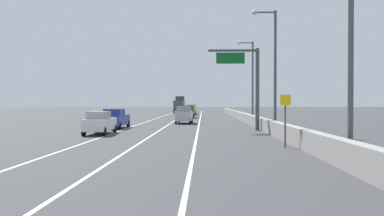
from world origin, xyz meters
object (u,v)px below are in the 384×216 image
car_white_4 (100,123)px  box_truck (180,105)px  car_green_0 (189,112)px  lamp_post_right_third (251,76)px  car_gray_1 (192,109)px  car_yellow_5 (191,110)px  lamp_post_right_near (345,20)px  car_silver_2 (184,115)px  overhead_sign_gantry (249,79)px  speed_advisory_sign (285,117)px  lamp_post_right_second (272,62)px  car_blue_3 (115,119)px

car_white_4 → box_truck: (2.56, 65.93, 0.93)m
car_green_0 → car_white_4: size_ratio=0.97×
car_white_4 → box_truck: bearing=87.8°
lamp_post_right_third → car_gray_1: size_ratio=2.41×
car_green_0 → car_yellow_5: car_green_0 is taller
lamp_post_right_near → car_silver_2: (-8.34, 31.72, -5.02)m
car_green_0 → car_yellow_5: bearing=90.0°
lamp_post_right_third → car_green_0: 16.76m
overhead_sign_gantry → lamp_post_right_near: (1.81, -19.78, 1.33)m
lamp_post_right_near → car_gray_1: size_ratio=2.41×
overhead_sign_gantry → box_truck: overhead_sign_gantry is taller
speed_advisory_sign → car_yellow_5: size_ratio=0.71×
car_gray_1 → car_silver_2: size_ratio=0.96×
car_green_0 → car_yellow_5: 15.03m
lamp_post_right_near → car_gray_1: lamp_post_right_near is taller
overhead_sign_gantry → lamp_post_right_second: (1.80, -1.75, 1.33)m
speed_advisory_sign → car_gray_1: 69.24m
lamp_post_right_near → car_yellow_5: lamp_post_right_near is taller
lamp_post_right_near → car_silver_2: 33.18m
lamp_post_right_near → car_green_0: size_ratio=2.29×
lamp_post_right_third → car_silver_2: bearing=-153.2°
lamp_post_right_second → car_silver_2: lamp_post_right_second is taller
box_truck → overhead_sign_gantry: bearing=-80.7°
lamp_post_right_third → car_white_4: 26.17m
car_green_0 → car_yellow_5: (-0.00, 15.03, -0.03)m
car_white_4 → car_blue_3: bearing=92.8°
overhead_sign_gantry → car_gray_1: size_ratio=1.70×
lamp_post_right_third → box_truck: lamp_post_right_third is taller
lamp_post_right_third → car_yellow_5: size_ratio=2.51×
lamp_post_right_second → car_gray_1: (-8.60, 56.49, -5.04)m
box_truck → car_gray_1: bearing=-63.5°
lamp_post_right_third → car_blue_3: bearing=-137.4°
lamp_post_right_near → lamp_post_right_third: bearing=89.7°
car_yellow_5 → box_truck: bearing=101.5°
lamp_post_right_near → box_truck: (-11.76, 80.84, -4.19)m
speed_advisory_sign → lamp_post_right_third: size_ratio=0.28×
lamp_post_right_third → car_white_4: bearing=-124.5°
overhead_sign_gantry → box_truck: 61.93m
lamp_post_right_second → box_truck: size_ratio=1.16×
lamp_post_right_second → car_white_4: lamp_post_right_second is taller
lamp_post_right_second → car_white_4: size_ratio=2.24×
speed_advisory_sign → car_silver_2: 26.99m
lamp_post_right_third → car_green_0: bearing=122.8°
speed_advisory_sign → lamp_post_right_near: 7.23m
car_blue_3 → lamp_post_right_second: bearing=-16.3°
speed_advisory_sign → lamp_post_right_third: bearing=87.0°
car_green_0 → box_truck: size_ratio=0.51×
lamp_post_right_near → car_silver_2: bearing=104.7°
lamp_post_right_second → car_gray_1: size_ratio=2.41×
lamp_post_right_second → car_yellow_5: (-8.44, 46.50, -5.06)m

